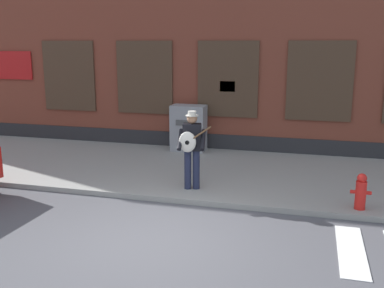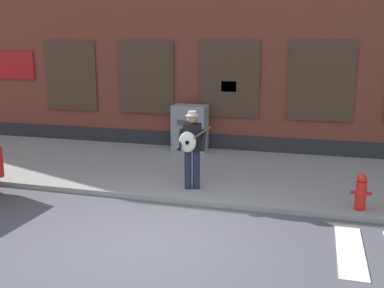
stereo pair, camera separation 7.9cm
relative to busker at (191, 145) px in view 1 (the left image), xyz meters
The scene contains 6 objects.
ground_plane 2.73m from the busker, 89.13° to the right, with size 160.00×160.00×0.00m, color #4C4C51.
sidewalk 1.89m from the busker, 88.64° to the left, with size 28.00×4.52×0.11m.
building_backdrop 6.59m from the busker, 89.63° to the left, with size 28.00×4.06×8.24m.
busker is the anchor object (origin of this frame).
utility_box 3.56m from the busker, 106.51° to the left, with size 0.98×0.59×1.33m.
fire_hydrant 3.47m from the busker, ahead, with size 0.38×0.20×0.70m.
Camera 1 is at (2.38, -6.41, 3.20)m, focal length 42.00 mm.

